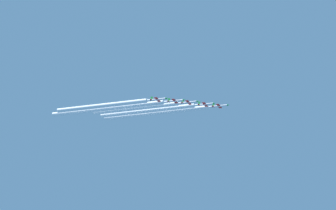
{
  "coord_description": "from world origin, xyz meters",
  "views": [
    {
      "loc": [
        521.94,
        154.56,
        1.29
      ],
      "look_at": [
        -0.08,
        -13.03,
        203.65
      ],
      "focal_mm": 108.85,
      "sensor_mm": 36.0,
      "label": 1
    }
  ],
  "objects": [
    {
      "name": "jet_lead",
      "position": [
        -15.89,
        13.87,
        205.65
      ],
      "size": [
        7.33,
        10.67,
        2.56
      ],
      "color": "silver"
    },
    {
      "name": "jet_second_echelon",
      "position": [
        -8.08,
        7.53,
        204.65
      ],
      "size": [
        7.33,
        10.67,
        2.56
      ],
      "color": "silver"
    },
    {
      "name": "jet_third_echelon",
      "position": [
        0.54,
        0.15,
        203.65
      ],
      "size": [
        7.33,
        10.67,
        2.56
      ],
      "color": "silver"
    },
    {
      "name": "jet_fourth_echelon",
      "position": [
        7.45,
        -5.85,
        202.76
      ],
      "size": [
        7.33,
        10.67,
        2.56
      ],
      "color": "silver"
    },
    {
      "name": "jet_fifth_echelon",
      "position": [
        15.58,
        -13.51,
        201.65
      ],
      "size": [
        7.33,
        10.67,
        2.56
      ],
      "color": "silver"
    },
    {
      "name": "smoke_trail_lead",
      "position": [
        -15.89,
        -24.51,
        205.62
      ],
      "size": [
        2.45,
        66.97,
        2.45
      ],
      "color": "white"
    },
    {
      "name": "smoke_trail_second_echelon",
      "position": [
        -8.08,
        -27.36,
        204.63
      ],
      "size": [
        2.45,
        59.99,
        2.45
      ],
      "color": "white"
    },
    {
      "name": "smoke_trail_third_echelon",
      "position": [
        0.54,
        -31.67,
        203.63
      ],
      "size": [
        2.45,
        53.85,
        2.45
      ],
      "color": "white"
    },
    {
      "name": "smoke_trail_fourth_echelon",
      "position": [
        7.45,
        -46.19,
        202.73
      ],
      "size": [
        2.45,
        70.9,
        2.45
      ],
      "color": "white"
    },
    {
      "name": "smoke_trail_fifth_echelon",
      "position": [
        15.58,
        -46.68,
        201.62
      ],
      "size": [
        2.45,
        56.55,
        2.45
      ],
      "color": "white"
    }
  ]
}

